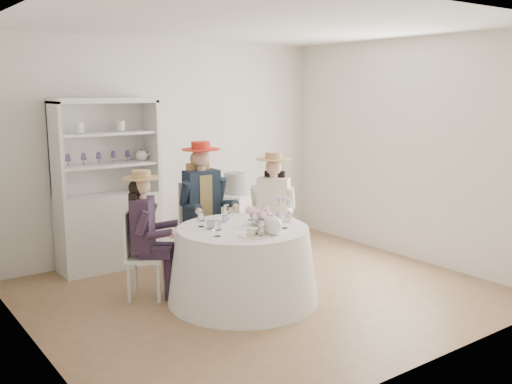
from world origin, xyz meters
TOP-DOWN VIEW (x-y plane):
  - ground at (0.00, 0.00)m, footprint 4.50×4.50m
  - ceiling at (0.00, 0.00)m, footprint 4.50×4.50m
  - wall_back at (0.00, 2.00)m, footprint 4.50×0.00m
  - wall_front at (0.00, -2.00)m, footprint 4.50×0.00m
  - wall_left at (-2.25, 0.00)m, footprint 0.00×4.50m
  - wall_right at (2.25, 0.00)m, footprint 0.00×4.50m
  - tea_table at (-0.28, -0.06)m, footprint 1.50×1.50m
  - hutch at (-0.93, 1.77)m, footprint 1.23×0.57m
  - side_table at (0.80, 1.68)m, footprint 0.59×0.59m
  - hatbox at (0.80, 1.68)m, footprint 0.34×0.34m
  - guest_left at (-1.02, 0.57)m, footprint 0.56×0.53m
  - guest_mid at (-0.15, 0.91)m, footprint 0.55×0.57m
  - guest_right at (0.53, 0.49)m, footprint 0.59×0.58m
  - spare_chair at (-0.15, 1.10)m, footprint 0.49×0.49m
  - teacup_a at (-0.56, 0.07)m, footprint 0.11×0.11m
  - teacup_b at (-0.30, 0.23)m, footprint 0.08×0.08m
  - teacup_c at (-0.01, 0.01)m, footprint 0.10×0.10m
  - flower_bowl at (-0.08, -0.06)m, footprint 0.26×0.26m
  - flower_arrangement at (-0.07, -0.07)m, footprint 0.19×0.18m
  - table_teapot at (-0.21, -0.44)m, footprint 0.27×0.19m
  - sandwich_plate at (-0.37, -0.39)m, footprint 0.29×0.29m
  - cupcake_stand at (0.24, -0.06)m, footprint 0.25×0.25m
  - stemware_set at (-0.28, -0.06)m, footprint 0.85×0.89m

SIDE VIEW (x-z plane):
  - ground at x=0.00m, z-range 0.00..0.00m
  - side_table at x=0.80m, z-range 0.00..0.70m
  - tea_table at x=-0.28m, z-range 0.00..0.75m
  - spare_chair at x=-0.15m, z-range 0.03..0.90m
  - hutch at x=-0.93m, z-range -0.29..1.70m
  - guest_left at x=-1.02m, z-range 0.08..1.39m
  - sandwich_plate at x=-0.37m, z-range 0.73..0.80m
  - flower_bowl at x=-0.08m, z-range 0.75..0.80m
  - teacup_b at x=-0.30m, z-range 0.75..0.81m
  - teacup_c at x=-0.01m, z-range 0.75..0.81m
  - guest_right at x=0.53m, z-range 0.09..1.48m
  - teacup_a at x=-0.56m, z-range 0.75..0.82m
  - stemware_set at x=-0.28m, z-range 0.75..0.90m
  - table_teapot at x=-0.21m, z-range 0.73..0.93m
  - cupcake_stand at x=0.24m, z-range 0.72..0.95m
  - flower_arrangement at x=-0.07m, z-range 0.80..0.87m
  - hatbox at x=0.80m, z-range 0.70..0.99m
  - guest_mid at x=-0.15m, z-range 0.10..1.61m
  - wall_back at x=0.00m, z-range -0.90..3.60m
  - wall_front at x=0.00m, z-range -0.90..3.60m
  - wall_left at x=-2.25m, z-range -0.90..3.60m
  - wall_right at x=2.25m, z-range -0.90..3.60m
  - ceiling at x=0.00m, z-range 2.70..2.70m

